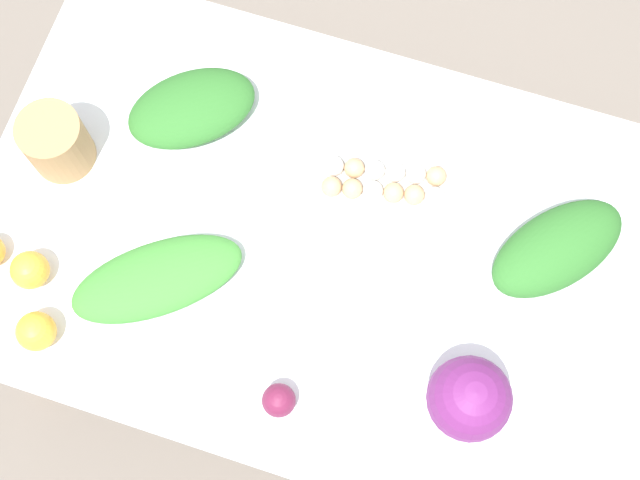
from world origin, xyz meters
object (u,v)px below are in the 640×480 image
object	(u,v)px
paper_bag	(56,142)
orange_3	(36,331)
greens_bunch_scallion	(192,108)
orange_0	(30,270)
greens_bunch_dandelion	(157,279)
beet_root	(279,400)
greens_bunch_chard	(557,248)
cabbage_purple	(469,399)
egg_carton	(383,186)

from	to	relation	value
paper_bag	orange_3	size ratio (longest dim) A/B	1.77
greens_bunch_scallion	orange_0	bearing A→B (deg)	-113.21
greens_bunch_scallion	orange_0	size ratio (longest dim) A/B	3.55
greens_bunch_dandelion	orange_0	distance (m)	0.25
paper_bag	beet_root	bearing A→B (deg)	-30.61
greens_bunch_dandelion	beet_root	bearing A→B (deg)	-26.62
greens_bunch_chard	orange_0	world-z (taller)	greens_bunch_chard
cabbage_purple	egg_carton	xyz separation A→B (m)	(-0.27, 0.36, -0.04)
cabbage_purple	beet_root	bearing A→B (deg)	-162.69
egg_carton	orange_0	xyz separation A→B (m)	(-0.61, -0.38, -0.01)
greens_bunch_dandelion	greens_bunch_scallion	distance (m)	0.37
cabbage_purple	beet_root	xyz separation A→B (m)	(-0.34, -0.10, -0.05)
greens_bunch_chard	orange_0	size ratio (longest dim) A/B	3.85
cabbage_purple	greens_bunch_dandelion	bearing A→B (deg)	175.75
paper_bag	greens_bunch_scallion	bearing A→B (deg)	36.35
paper_bag	greens_bunch_chard	xyz separation A→B (m)	(1.02, 0.10, -0.02)
greens_bunch_scallion	orange_3	size ratio (longest dim) A/B	3.51
egg_carton	orange_0	world-z (taller)	egg_carton
cabbage_purple	orange_3	distance (m)	0.83
greens_bunch_chard	beet_root	size ratio (longest dim) A/B	4.55
egg_carton	beet_root	size ratio (longest dim) A/B	4.68
greens_bunch_dandelion	greens_bunch_chard	xyz separation A→B (m)	(0.73, 0.29, 0.02)
greens_bunch_scallion	beet_root	xyz separation A→B (m)	(0.36, -0.51, -0.01)
greens_bunch_scallion	greens_bunch_chard	bearing A→B (deg)	-4.91
cabbage_purple	beet_root	size ratio (longest dim) A/B	2.45
greens_bunch_scallion	egg_carton	bearing A→B (deg)	-6.16
cabbage_purple	greens_bunch_chard	size ratio (longest dim) A/B	0.54
egg_carton	greens_bunch_chard	bearing A→B (deg)	164.85
greens_bunch_dandelion	egg_carton	bearing A→B (deg)	40.73
greens_bunch_dandelion	greens_bunch_scallion	bearing A→B (deg)	99.46
greens_bunch_dandelion	beet_root	size ratio (longest dim) A/B	5.34
paper_bag	beet_root	distance (m)	0.69
egg_carton	beet_root	bearing A→B (deg)	70.42
egg_carton	orange_0	bearing A→B (deg)	20.06
greens_bunch_scallion	orange_3	distance (m)	0.55
egg_carton	paper_bag	world-z (taller)	paper_bag
orange_0	orange_3	world-z (taller)	same
egg_carton	beet_root	xyz separation A→B (m)	(-0.06, -0.47, -0.01)
greens_bunch_chard	beet_root	bearing A→B (deg)	-133.79
paper_bag	orange_0	xyz separation A→B (m)	(0.04, -0.26, -0.03)
greens_bunch_dandelion	orange_3	bearing A→B (deg)	-136.97
orange_0	cabbage_purple	bearing A→B (deg)	0.90
paper_bag	beet_root	xyz separation A→B (m)	(0.59, -0.35, -0.04)
beet_root	orange_3	distance (m)	0.49
greens_bunch_chard	orange_0	bearing A→B (deg)	-159.91
greens_bunch_scallion	paper_bag	bearing A→B (deg)	-143.65
cabbage_purple	greens_bunch_scallion	world-z (taller)	cabbage_purple
egg_carton	greens_bunch_chard	size ratio (longest dim) A/B	1.03
cabbage_purple	paper_bag	bearing A→B (deg)	165.20
orange_0	orange_3	distance (m)	0.12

